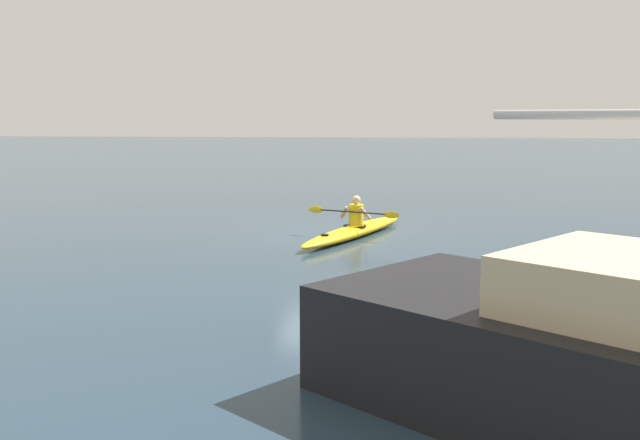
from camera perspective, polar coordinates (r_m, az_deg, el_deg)
name	(u,v)px	position (r m, az deg, el deg)	size (l,w,h in m)	color
ground_plane	(332,234)	(17.42, 0.98, -1.12)	(160.00, 160.00, 0.00)	#233847
kayak	(355,231)	(17.03, 2.81, -0.86)	(2.46, 4.96, 0.28)	#EAB214
kayaker	(356,213)	(17.00, 2.88, 0.60)	(2.22, 0.92, 0.70)	yellow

